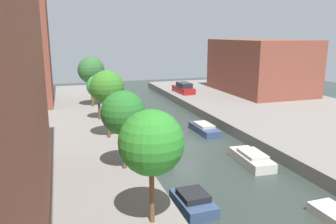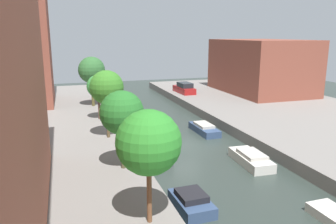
# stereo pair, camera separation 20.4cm
# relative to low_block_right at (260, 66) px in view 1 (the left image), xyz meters

# --- Properties ---
(ground_plane) EXTENTS (84.00, 84.00, 0.00)m
(ground_plane) POSITION_rel_low_block_right_xyz_m (-18.00, -16.93, -4.81)
(ground_plane) COLOR #2D3833
(quay_right) EXTENTS (20.00, 64.00, 1.00)m
(quay_right) POSITION_rel_low_block_right_xyz_m (-3.00, -16.93, -4.31)
(quay_right) COLOR gray
(quay_right) RESTS_ON ground_plane
(low_block_right) EXTENTS (10.00, 15.04, 7.61)m
(low_block_right) POSITION_rel_low_block_right_xyz_m (0.00, 0.00, 0.00)
(low_block_right) COLOR brown
(low_block_right) RESTS_ON quay_right
(street_tree_0) EXTENTS (2.91, 2.91, 5.26)m
(street_tree_0) POSITION_rel_low_block_right_xyz_m (-24.50, -29.33, -0.01)
(street_tree_0) COLOR brown
(street_tree_0) RESTS_ON quay_left
(street_tree_1) EXTENTS (2.77, 2.77, 5.03)m
(street_tree_1) POSITION_rel_low_block_right_xyz_m (-24.50, -22.67, -0.18)
(street_tree_1) COLOR #4D482E
(street_tree_1) RESTS_ON quay_left
(street_tree_2) EXTENTS (2.76, 2.76, 5.59)m
(street_tree_2) POSITION_rel_low_block_right_xyz_m (-24.50, -15.79, 0.38)
(street_tree_2) COLOR brown
(street_tree_2) RESTS_ON quay_left
(street_tree_3) EXTENTS (2.29, 2.29, 4.50)m
(street_tree_3) POSITION_rel_low_block_right_xyz_m (-24.50, -9.34, -0.48)
(street_tree_3) COLOR brown
(street_tree_3) RESTS_ON quay_left
(street_tree_4) EXTENTS (3.11, 3.11, 5.85)m
(street_tree_4) POSITION_rel_low_block_right_xyz_m (-24.50, -2.68, 0.45)
(street_tree_4) COLOR brown
(street_tree_4) RESTS_ON quay_left
(parked_car) EXTENTS (2.00, 4.80, 1.54)m
(parked_car) POSITION_rel_low_block_right_xyz_m (-10.93, 2.61, -3.16)
(parked_car) COLOR maroon
(parked_car) RESTS_ON quay_right
(moored_boat_left_1) EXTENTS (1.80, 3.11, 0.98)m
(moored_boat_left_1) POSITION_rel_low_block_right_xyz_m (-21.59, -27.19, -4.39)
(moored_boat_left_1) COLOR #33476B
(moored_boat_left_1) RESTS_ON ground_plane
(moored_boat_left_2) EXTENTS (1.35, 3.42, 0.98)m
(moored_boat_left_2) POSITION_rel_low_block_right_xyz_m (-21.15, -19.56, -4.39)
(moored_boat_left_2) COLOR #4C5156
(moored_boat_left_2) RESTS_ON ground_plane
(moored_boat_right_2) EXTENTS (1.92, 4.33, 0.95)m
(moored_boat_right_2) POSITION_rel_low_block_right_xyz_m (-14.99, -22.45, -4.39)
(moored_boat_right_2) COLOR beige
(moored_boat_right_2) RESTS_ON ground_plane
(moored_boat_right_3) EXTENTS (1.63, 4.37, 0.90)m
(moored_boat_right_3) POSITION_rel_low_block_right_xyz_m (-15.00, -13.93, -4.42)
(moored_boat_right_3) COLOR #33476B
(moored_boat_right_3) RESTS_ON ground_plane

